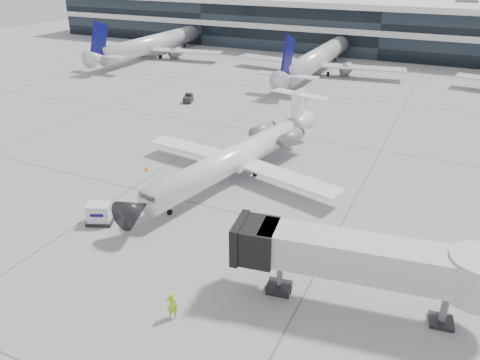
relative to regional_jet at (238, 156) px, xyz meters
The scene contains 10 objects.
ground 7.41m from the regional_jet, 74.43° to the right, with size 220.00×220.00×0.00m, color gray.
terminal 75.27m from the regional_jet, 88.56° to the left, with size 170.00×22.00×10.00m, color black.
bg_jet_left 64.70m from the regional_jet, 131.81° to the left, with size 32.00×40.00×9.60m, color silver, non-canonical shape.
bg_jet_center 48.63m from the regional_jet, 97.22° to the left, with size 32.00×40.00×9.60m, color silver, non-canonical shape.
regional_jet is the anchor object (origin of this frame).
jet_bridge 21.46m from the regional_jet, 41.72° to the right, with size 15.97×5.18×5.13m.
ramp_worker 20.89m from the regional_jet, 75.65° to the right, with size 0.69×0.46×1.90m, color #ADDC17.
cargo_uld 14.76m from the regional_jet, 116.31° to the right, with size 2.57×2.29×1.73m.
traffic_cone 9.88m from the regional_jet, 163.16° to the right, with size 0.42×0.42×0.52m.
far_tug 27.47m from the regional_jet, 131.53° to the left, with size 1.70×2.27×1.29m.
Camera 1 is at (16.66, -31.93, 20.41)m, focal length 35.00 mm.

